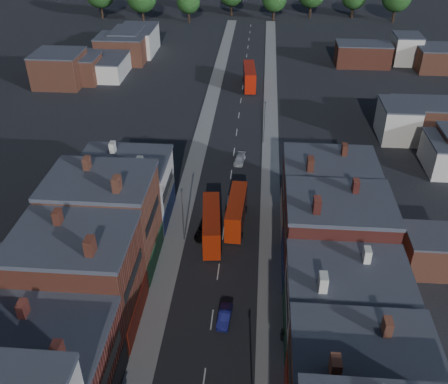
% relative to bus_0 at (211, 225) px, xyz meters
% --- Properties ---
extents(pavement_west, '(3.00, 200.00, 0.12)m').
position_rel_bus_0_xyz_m(pavement_west, '(-5.00, 19.32, -2.28)').
color(pavement_west, gray).
rests_on(pavement_west, ground).
extents(pavement_east, '(3.00, 200.00, 0.12)m').
position_rel_bus_0_xyz_m(pavement_east, '(8.00, 19.32, -2.28)').
color(pavement_east, gray).
rests_on(pavement_east, ground).
extents(lamp_post_2, '(0.25, 0.70, 8.12)m').
position_rel_bus_0_xyz_m(lamp_post_2, '(-3.70, -0.68, 2.36)').
color(lamp_post_2, slate).
rests_on(lamp_post_2, ground).
extents(lamp_post_3, '(0.25, 0.70, 8.12)m').
position_rel_bus_0_xyz_m(lamp_post_3, '(6.70, 29.32, 2.36)').
color(lamp_post_3, slate).
rests_on(lamp_post_3, ground).
extents(bus_0, '(3.32, 10.24, 4.34)m').
position_rel_bus_0_xyz_m(bus_0, '(0.00, 0.00, 0.00)').
color(bus_0, '#B1230A').
rests_on(bus_0, ground).
extents(bus_1, '(2.82, 9.88, 4.23)m').
position_rel_bus_0_xyz_m(bus_1, '(3.15, 3.53, -0.06)').
color(bus_1, red).
rests_on(bus_1, ground).
extents(bus_2, '(3.44, 11.19, 4.76)m').
position_rel_bus_0_xyz_m(bus_2, '(3.00, 57.60, 0.22)').
color(bus_2, '#A31607').
rests_on(bus_2, ground).
extents(car_1, '(1.68, 3.97, 1.28)m').
position_rel_bus_0_xyz_m(car_1, '(2.92, -14.66, -1.71)').
color(car_1, navy).
rests_on(car_1, ground).
extents(car_2, '(2.62, 4.68, 1.24)m').
position_rel_bus_0_xyz_m(car_2, '(-1.10, 0.69, -1.73)').
color(car_2, black).
rests_on(car_2, ground).
extents(car_3, '(2.11, 4.16, 1.16)m').
position_rel_bus_0_xyz_m(car_3, '(2.70, 21.56, -1.76)').
color(car_3, silver).
rests_on(car_3, ground).
extents(ped_3, '(0.74, 1.11, 1.74)m').
position_rel_bus_0_xyz_m(ped_3, '(9.20, -17.00, -1.35)').
color(ped_3, '#59554C').
rests_on(ped_3, pavement_east).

